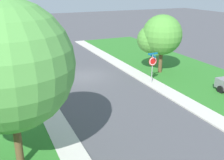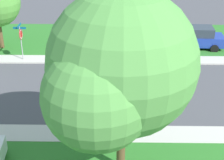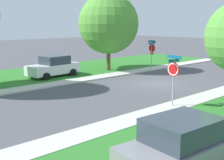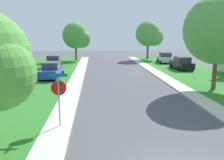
{
  "view_description": "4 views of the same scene",
  "coord_description": "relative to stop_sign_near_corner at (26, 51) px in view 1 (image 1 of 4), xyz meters",
  "views": [
    {
      "loc": [
        7.75,
        23.09,
        8.16
      ],
      "look_at": [
        -0.23,
        5.65,
        1.4
      ],
      "focal_mm": 43.52,
      "sensor_mm": 36.0,
      "label": 1
    },
    {
      "loc": [
        18.6,
        11.31,
        9.96
      ],
      "look_at": [
        1.39,
        11.04,
        1.4
      ],
      "focal_mm": 54.73,
      "sensor_mm": 36.0,
      "label": 2
    },
    {
      "loc": [
        -13.84,
        17.17,
        4.45
      ],
      "look_at": [
        -2.15,
        6.5,
        1.4
      ],
      "focal_mm": 48.19,
      "sensor_mm": 36.0,
      "label": 3
    },
    {
      "loc": [
        -2.8,
        -6.68,
        4.63
      ],
      "look_at": [
        -1.58,
        9.44,
        1.4
      ],
      "focal_mm": 36.72,
      "sensor_mm": 36.0,
      "label": 4
    }
  ],
  "objects": [
    {
      "name": "sidewalk_west",
      "position": [
        -9.25,
        16.69,
        -1.83
      ],
      "size": [
        1.4,
        56.0,
        0.1
      ],
      "primitive_type": "cube",
      "color": "beige",
      "rests_on": "ground"
    },
    {
      "name": "tree_across_left",
      "position": [
        -11.35,
        6.6,
        1.73
      ],
      "size": [
        4.02,
        3.74,
        5.6
      ],
      "color": "brown",
      "rests_on": "ground"
    },
    {
      "name": "stop_sign_near_corner",
      "position": [
        0.0,
        0.0,
        0.0
      ],
      "size": [
        0.92,
        0.92,
        2.77
      ],
      "color": "#9E9EA3",
      "rests_on": "ground"
    },
    {
      "name": "ground_plane",
      "position": [
        -4.55,
        4.69,
        -1.88
      ],
      "size": [
        120.0,
        120.0,
        0.0
      ],
      "primitive_type": "plane",
      "color": "#4C4C51"
    },
    {
      "name": "car_white_driveway_right",
      "position": [
        2.82,
        8.99,
        -1.0
      ],
      "size": [
        2.33,
        4.45,
        1.76
      ],
      "color": "white",
      "rests_on": "ground"
    },
    {
      "name": "sidewalk_east",
      "position": [
        0.15,
        16.69,
        -1.83
      ],
      "size": [
        1.4,
        56.0,
        0.1
      ],
      "primitive_type": "cube",
      "color": "beige",
      "rests_on": "ground"
    },
    {
      "name": "tree_sidewalk_mid",
      "position": [
        2.96,
        15.98,
        2.93
      ],
      "size": [
        6.01,
        5.59,
        7.79
      ],
      "color": "brown",
      "rests_on": "ground"
    },
    {
      "name": "stop_sign_far_corner",
      "position": [
        -9.13,
        9.09,
        0.01
      ],
      "size": [
        0.92,
        0.92,
        2.77
      ],
      "color": "#9E9EA3",
      "rests_on": "ground"
    }
  ]
}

